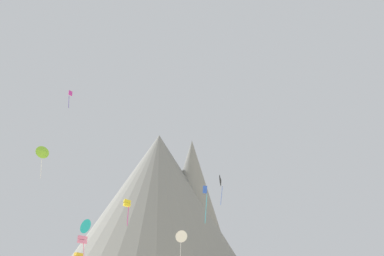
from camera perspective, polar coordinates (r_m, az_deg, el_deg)
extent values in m
cone|color=gray|center=(125.64, -5.06, -11.07)|extent=(59.16, 59.16, 46.38)
cone|color=gray|center=(125.93, 0.33, -13.06)|extent=(37.24, 37.24, 38.11)
cone|color=gray|center=(126.17, -0.01, -11.52)|extent=(32.64, 32.64, 44.89)
cube|color=blue|center=(59.36, 1.88, -8.86)|extent=(0.71, 0.58, 1.20)
cylinder|color=#33BCDB|center=(58.87, 2.04, -11.50)|extent=(0.39, 0.73, 4.38)
cone|color=#8CD133|center=(75.29, -20.73, -3.23)|extent=(2.31, 2.28, 2.43)
cylinder|color=white|center=(74.49, -20.93, -5.43)|extent=(0.33, 0.12, 3.56)
cone|color=black|center=(78.33, 4.17, -7.56)|extent=(0.67, 2.35, 2.33)
cylinder|color=blue|center=(77.74, 4.28, -9.68)|extent=(0.50, 0.34, 3.55)
cube|color=gold|center=(76.28, -16.06, -17.14)|extent=(1.82, 1.82, 0.73)
cone|color=teal|center=(67.13, -15.05, -13.54)|extent=(2.36, 1.66, 2.31)
cube|color=#D1339E|center=(79.25, -17.13, 4.83)|extent=(0.67, 0.88, 1.15)
cylinder|color=#5138B2|center=(78.57, -17.34, 3.62)|extent=(0.39, 0.39, 2.56)
cube|color=pink|center=(47.78, -15.55, -15.50)|extent=(0.94, 0.90, 0.50)
cube|color=pink|center=(47.81, -15.50, -14.99)|extent=(0.94, 0.90, 0.50)
cylinder|color=pink|center=(47.62, -15.34, -16.82)|extent=(0.32, 0.08, 1.78)
cone|color=white|center=(79.84, -1.57, -15.33)|extent=(2.56, 1.77, 2.33)
cylinder|color=white|center=(79.66, -1.67, -17.45)|extent=(0.13, 0.34, 3.55)
cube|color=yellow|center=(50.85, -9.38, -10.88)|extent=(1.13, 1.10, 0.55)
cube|color=yellow|center=(50.92, -9.35, -10.43)|extent=(1.13, 1.10, 0.55)
cylinder|color=#D1339E|center=(50.60, -9.23, -12.40)|extent=(0.22, 0.43, 2.35)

